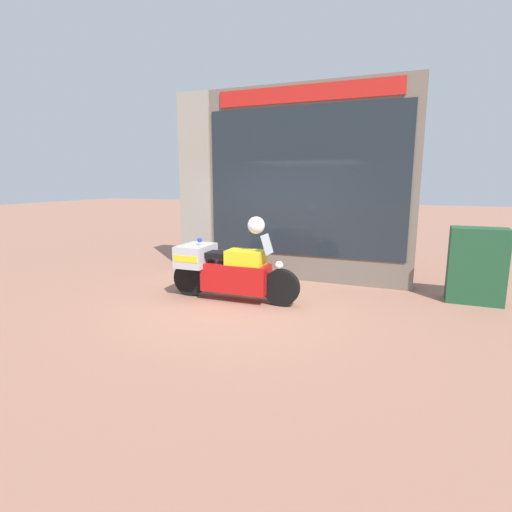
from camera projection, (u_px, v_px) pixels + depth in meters
ground_plane at (253, 302)px, 6.94m from camera, size 60.00×60.00×0.00m
shop_building at (274, 185)px, 8.51m from camera, size 5.10×0.55×3.98m
window_display at (303, 257)px, 8.58m from camera, size 3.88×0.30×1.93m
paramedic_motorcycle at (225, 269)px, 7.03m from camera, size 2.38×0.77×1.20m
utility_cabinet at (476, 266)px, 6.84m from camera, size 0.89×0.49×1.30m
white_helmet at (256, 225)px, 6.68m from camera, size 0.29×0.29×0.29m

